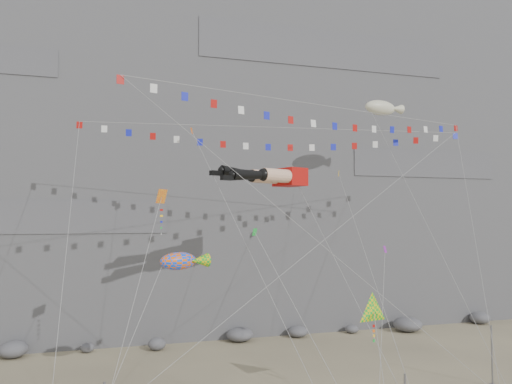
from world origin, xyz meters
TOP-DOWN VIEW (x-y plane):
  - cliff at (0.00, 32.00)m, footprint 80.00×28.00m
  - talus_boulders at (0.00, 17.00)m, footprint 60.00×3.00m
  - anchor_pole_right at (13.97, -0.54)m, footprint 0.12×0.12m
  - legs_kite at (-0.51, 6.32)m, footprint 8.73×17.20m
  - flag_banner_upper at (1.17, 8.71)m, footprint 32.29×14.96m
  - flag_banner_lower at (3.12, 3.90)m, footprint 29.91×10.56m
  - harlequin_kite at (-9.12, 2.20)m, footprint 5.03×7.91m
  - fish_windsock at (-7.95, 2.71)m, footprint 7.61×8.10m
  - delta_kite at (4.08, -1.38)m, footprint 4.22×7.46m
  - blimp_windsock at (11.94, 10.69)m, footprint 4.48×14.85m
  - small_kite_a at (-6.02, 8.06)m, footprint 6.12×15.55m
  - small_kite_b at (7.78, 3.31)m, footprint 7.22×10.49m
  - small_kite_c at (-3.15, 0.78)m, footprint 4.30×9.51m
  - small_kite_d at (6.68, 8.63)m, footprint 3.21×16.36m

SIDE VIEW (x-z plane):
  - talus_boulders at x=0.00m, z-range 0.00..1.20m
  - anchor_pole_right at x=13.97m, z-range 0.00..4.28m
  - delta_kite at x=4.08m, z-range 1.16..10.67m
  - fish_windsock at x=-7.95m, z-range 2.75..15.44m
  - small_kite_b at x=7.78m, z-range 1.86..16.97m
  - small_kite_c at x=-3.15m, z-range 3.51..18.11m
  - harlequin_kite at x=-9.12m, z-range 5.57..21.02m
  - legs_kite at x=-0.51m, z-range 4.25..26.11m
  - small_kite_d at x=6.68m, z-range 4.26..26.65m
  - small_kite_a at x=-6.02m, z-range 5.97..30.58m
  - flag_banner_upper at x=1.17m, z-range 5.22..33.69m
  - flag_banner_lower at x=3.12m, z-range 8.64..32.14m
  - blimp_windsock at x=11.94m, z-range 9.14..35.27m
  - cliff at x=0.00m, z-range 0.00..50.00m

